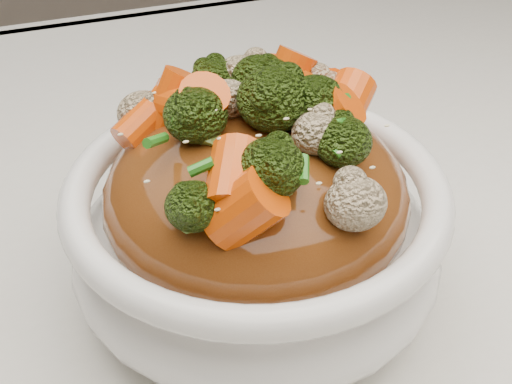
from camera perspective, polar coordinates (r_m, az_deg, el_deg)
name	(u,v)px	position (r m, az deg, el deg)	size (l,w,h in m)	color
tablecloth	(286,297)	(0.43, 2.42, -8.36)	(1.20, 0.80, 0.04)	silver
bowl	(256,236)	(0.38, 0.00, -3.56)	(0.19, 0.19, 0.08)	white
sauce_base	(256,196)	(0.36, 0.00, -0.34)	(0.16, 0.16, 0.09)	#613010
carrots	(256,99)	(0.33, 0.00, 7.46)	(0.16, 0.16, 0.05)	#DA4A07
broccoli	(256,101)	(0.33, 0.00, 7.32)	(0.16, 0.16, 0.04)	black
cauliflower	(256,104)	(0.33, 0.00, 7.05)	(0.16, 0.16, 0.03)	tan
scallions	(256,97)	(0.33, 0.00, 7.60)	(0.12, 0.12, 0.02)	#26711A
sesame_seeds	(256,97)	(0.33, 0.00, 7.60)	(0.14, 0.14, 0.01)	beige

